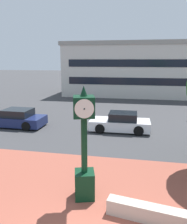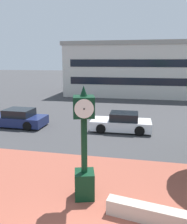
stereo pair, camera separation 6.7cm
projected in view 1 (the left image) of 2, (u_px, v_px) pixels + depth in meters
name	position (u px, v px, depth m)	size (l,w,h in m)	color
planter_wall	(160.00, 216.00, 6.61)	(3.20, 0.40, 0.50)	#ADA393
street_clock	(84.00, 150.00, 7.57)	(0.83, 0.87, 3.93)	black
car_street_near	(16.00, 119.00, 16.38)	(4.23, 2.02, 1.28)	navy
car_street_distant	(121.00, 123.00, 15.31)	(4.03, 1.87, 1.28)	silver
civic_building	(145.00, 69.00, 32.50)	(21.92, 11.66, 7.04)	beige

